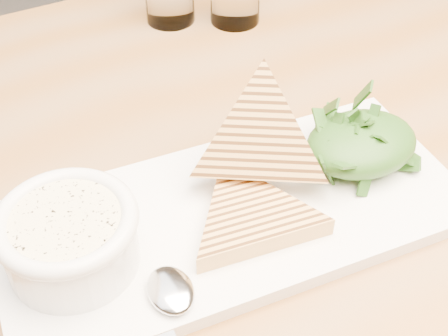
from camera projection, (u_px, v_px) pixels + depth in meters
name	position (u px, v px, depth m)	size (l,w,h in m)	color
table_top	(272.00, 171.00, 0.65)	(1.28, 0.85, 0.04)	olive
table_leg_br	(416.00, 110.00, 1.35)	(0.06, 0.06, 0.71)	olive
platter	(234.00, 215.00, 0.57)	(0.43, 0.19, 0.02)	white
soup_bowl	(71.00, 244.00, 0.51)	(0.11, 0.11, 0.04)	white
soup	(66.00, 222.00, 0.49)	(0.09, 0.09, 0.01)	beige
bowl_rim	(65.00, 220.00, 0.49)	(0.12, 0.12, 0.01)	white
sandwich_flat	(251.00, 217.00, 0.55)	(0.15, 0.15, 0.02)	tan
sandwich_lean	(260.00, 140.00, 0.56)	(0.15, 0.15, 0.08)	tan
salad_base	(361.00, 143.00, 0.60)	(0.11, 0.09, 0.04)	#194410
arugula_pile	(362.00, 139.00, 0.60)	(0.11, 0.10, 0.05)	#30561F
spoon_bowl	(171.00, 290.00, 0.49)	(0.04, 0.05, 0.01)	silver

